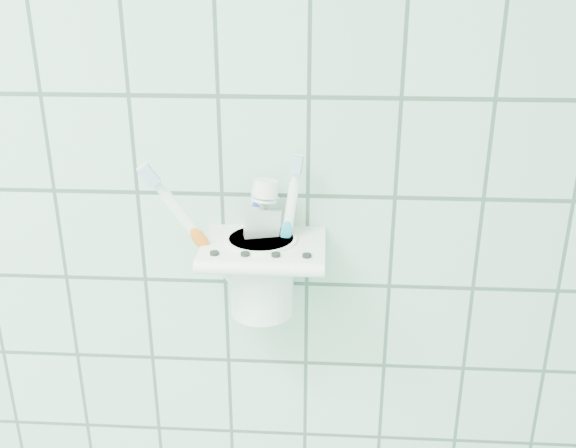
# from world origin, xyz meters

# --- Properties ---
(holder_bracket) EXTENTS (0.14, 0.11, 0.04)m
(holder_bracket) POSITION_xyz_m (0.65, 1.15, 1.32)
(holder_bracket) COLOR white
(holder_bracket) RESTS_ON wall_back
(cup) EXTENTS (0.08, 0.08, 0.09)m
(cup) POSITION_xyz_m (0.65, 1.16, 1.29)
(cup) COLOR white
(cup) RESTS_ON holder_bracket
(toothbrush_pink) EXTENTS (0.11, 0.03, 0.20)m
(toothbrush_pink) POSITION_xyz_m (0.64, 1.15, 1.35)
(toothbrush_pink) COLOR white
(toothbrush_pink) RESTS_ON cup
(toothbrush_blue) EXTENTS (0.03, 0.05, 0.20)m
(toothbrush_blue) POSITION_xyz_m (0.65, 1.17, 1.35)
(toothbrush_blue) COLOR white
(toothbrush_blue) RESTS_ON cup
(toothbrush_orange) EXTENTS (0.03, 0.03, 0.18)m
(toothbrush_orange) POSITION_xyz_m (0.67, 1.15, 1.33)
(toothbrush_orange) COLOR white
(toothbrush_orange) RESTS_ON cup
(toothpaste_tube) EXTENTS (0.05, 0.04, 0.15)m
(toothpaste_tube) POSITION_xyz_m (0.64, 1.15, 1.33)
(toothpaste_tube) COLOR silver
(toothpaste_tube) RESTS_ON cup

